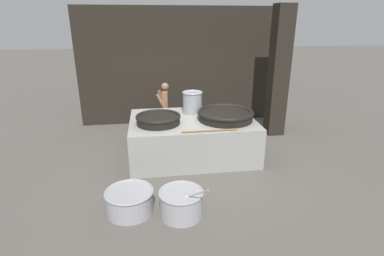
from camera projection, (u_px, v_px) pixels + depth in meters
ground_plane at (192, 154)px, 7.13m from camera, size 60.00×60.00×0.00m
back_wall at (179, 66)px, 9.02m from camera, size 5.96×0.24×3.41m
support_pillar at (279, 73)px, 7.93m from camera, size 0.45×0.45×3.41m
hearth_platform at (192, 137)px, 6.97m from camera, size 2.80×1.97×0.89m
giant_wok_near at (158, 119)px, 6.46m from camera, size 0.97×0.97×0.20m
giant_wok_far at (225, 115)px, 6.72m from camera, size 1.26×1.26×0.22m
stock_pot at (192, 102)px, 7.17m from camera, size 0.49×0.49×0.52m
stirring_paddle at (212, 131)px, 6.03m from camera, size 1.15×0.10×0.04m
cook at (165, 107)px, 8.13m from camera, size 0.37×0.55×1.46m
prep_bowl_vegetables at (181, 202)px, 4.83m from camera, size 0.73×0.84×0.72m
prep_bowl_meat at (130, 200)px, 4.92m from camera, size 0.81×0.81×0.40m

